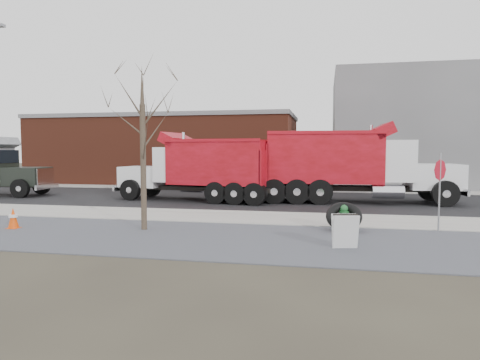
% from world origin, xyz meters
% --- Properties ---
extents(ground, '(120.00, 120.00, 0.00)m').
position_xyz_m(ground, '(0.00, 0.00, 0.00)').
color(ground, '#383328').
rests_on(ground, ground).
extents(gravel_verge, '(60.00, 5.00, 0.03)m').
position_xyz_m(gravel_verge, '(0.00, -3.50, 0.01)').
color(gravel_verge, slate).
rests_on(gravel_verge, ground).
extents(sidewalk, '(60.00, 2.50, 0.06)m').
position_xyz_m(sidewalk, '(0.00, 0.25, 0.03)').
color(sidewalk, '#9E9B93').
rests_on(sidewalk, ground).
extents(curb, '(60.00, 0.15, 0.11)m').
position_xyz_m(curb, '(0.00, 1.55, 0.06)').
color(curb, '#9E9B93').
rests_on(curb, ground).
extents(road, '(60.00, 9.40, 0.02)m').
position_xyz_m(road, '(0.00, 6.30, 0.01)').
color(road, black).
rests_on(road, ground).
extents(far_sidewalk, '(60.00, 2.00, 0.06)m').
position_xyz_m(far_sidewalk, '(0.00, 12.00, 0.03)').
color(far_sidewalk, '#9E9B93').
rests_on(far_sidewalk, ground).
extents(building_grey, '(12.00, 10.00, 8.00)m').
position_xyz_m(building_grey, '(9.00, 18.00, 4.00)').
color(building_grey, gray).
rests_on(building_grey, ground).
extents(building_brick, '(20.20, 8.20, 5.30)m').
position_xyz_m(building_brick, '(-10.00, 17.00, 2.65)').
color(building_brick, maroon).
rests_on(building_brick, ground).
extents(bare_tree, '(3.20, 3.20, 5.20)m').
position_xyz_m(bare_tree, '(-3.20, -2.60, 3.30)').
color(bare_tree, '#382D23').
rests_on(bare_tree, ground).
extents(fire_hydrant, '(0.48, 0.47, 0.84)m').
position_xyz_m(fire_hydrant, '(3.07, -1.48, 0.39)').
color(fire_hydrant, '#266636').
rests_on(fire_hydrant, ground).
extents(truck_tire, '(1.14, 1.09, 0.94)m').
position_xyz_m(truck_tire, '(3.06, -1.61, 0.49)').
color(truck_tire, black).
rests_on(truck_tire, ground).
extents(stop_sign, '(0.48, 0.52, 2.48)m').
position_xyz_m(stop_sign, '(5.96, -1.10, 1.71)').
color(stop_sign, gray).
rests_on(stop_sign, ground).
extents(sandwich_board, '(0.71, 0.53, 0.89)m').
position_xyz_m(sandwich_board, '(3.00, -4.03, 0.48)').
color(sandwich_board, silver).
rests_on(sandwich_board, ground).
extents(traffic_cone_near, '(0.36, 0.36, 0.69)m').
position_xyz_m(traffic_cone_near, '(-7.47, -3.23, 0.35)').
color(traffic_cone_near, '#EB4507').
rests_on(traffic_cone_near, ground).
extents(dump_truck_red_a, '(9.58, 3.10, 3.81)m').
position_xyz_m(dump_truck_red_a, '(3.64, 6.19, 1.94)').
color(dump_truck_red_a, black).
rests_on(dump_truck_red_a, ground).
extents(dump_truck_red_b, '(8.14, 3.26, 3.41)m').
position_xyz_m(dump_truck_red_b, '(-3.66, 5.36, 1.74)').
color(dump_truck_red_b, black).
rests_on(dump_truck_red_b, ground).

